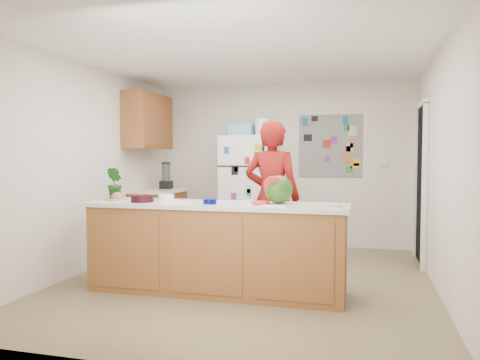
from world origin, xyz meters
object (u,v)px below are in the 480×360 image
(refrigerator, at_px, (248,192))
(watermelon, at_px, (279,189))
(cherry_bowl, at_px, (142,199))
(person, at_px, (272,198))

(refrigerator, xyz_separation_m, watermelon, (0.89, -2.37, 0.22))
(refrigerator, distance_m, watermelon, 2.54)
(watermelon, xyz_separation_m, cherry_bowl, (-1.42, -0.10, -0.12))
(refrigerator, height_order, person, person)
(person, distance_m, cherry_bowl, 1.52)
(refrigerator, bearing_deg, person, -66.33)
(person, bearing_deg, cherry_bowl, 44.18)
(refrigerator, bearing_deg, watermelon, -69.30)
(person, height_order, watermelon, person)
(refrigerator, relative_size, cherry_bowl, 7.22)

